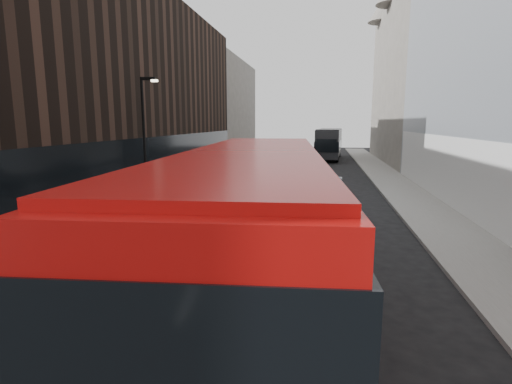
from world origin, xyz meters
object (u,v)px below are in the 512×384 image
at_px(car_b, 328,190).
at_px(car_a, 291,192).
at_px(grey_bus, 329,143).
at_px(red_bus, 254,246).
at_px(car_c, 303,174).
at_px(street_lamp, 145,129).

bearing_deg(car_b, car_a, -137.53).
distance_m(grey_bus, car_a, 29.17).
distance_m(red_bus, car_a, 14.58).
relative_size(grey_bus, car_a, 2.62).
bearing_deg(car_c, car_a, -83.68).
relative_size(car_b, car_c, 0.79).
distance_m(street_lamp, car_c, 11.99).
distance_m(street_lamp, grey_bus, 30.39).
height_order(car_a, car_b, car_a).
xyz_separation_m(car_a, car_c, (0.23, 8.03, 0.01)).
xyz_separation_m(street_lamp, car_b, (10.83, 0.70, -3.49)).
bearing_deg(car_c, street_lamp, -133.65).
xyz_separation_m(street_lamp, grey_bus, (11.23, 28.16, -2.17)).
relative_size(grey_bus, car_b, 2.80).
height_order(car_a, car_c, car_c).
bearing_deg(grey_bus, street_lamp, -107.69).
bearing_deg(car_b, red_bus, -91.05).
distance_m(red_bus, car_c, 22.57).
bearing_deg(grey_bus, red_bus, -88.61).
height_order(street_lamp, car_c, street_lamp).
bearing_deg(car_a, grey_bus, 78.86).
height_order(grey_bus, car_c, grey_bus).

